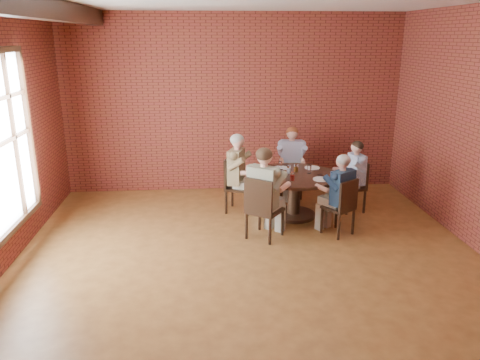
{
  "coord_description": "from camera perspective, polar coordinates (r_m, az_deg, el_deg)",
  "views": [
    {
      "loc": [
        -0.64,
        -5.53,
        2.95
      ],
      "look_at": [
        -0.09,
        1.0,
        0.94
      ],
      "focal_mm": 35.0,
      "sensor_mm": 36.0,
      "label": 1
    }
  ],
  "objects": [
    {
      "name": "dining_table",
      "position": [
        7.92,
        6.63,
        -0.82
      ],
      "size": [
        1.47,
        1.47,
        0.75
      ],
      "color": "black",
      "rests_on": "floor"
    },
    {
      "name": "chair_d",
      "position": [
        6.98,
        2.67,
        -3.25
      ],
      "size": [
        0.65,
        0.65,
        0.98
      ],
      "rotation": [
        0.0,
        0.0,
        2.5
      ],
      "color": "black",
      "rests_on": "floor"
    },
    {
      "name": "plate_c",
      "position": [
        8.01,
        3.97,
        1.17
      ],
      "size": [
        0.26,
        0.26,
        0.01
      ],
      "primitive_type": "cylinder",
      "color": "white",
      "rests_on": "dining_table"
    },
    {
      "name": "floor",
      "position": [
        6.3,
        1.6,
        -10.84
      ],
      "size": [
        7.0,
        7.0,
        0.0
      ],
      "primitive_type": "plane",
      "color": "#9D6730",
      "rests_on": "ground"
    },
    {
      "name": "plate_d",
      "position": [
        7.62,
        9.85,
        0.1
      ],
      "size": [
        0.26,
        0.26,
        0.01
      ],
      "primitive_type": "cylinder",
      "color": "white",
      "rests_on": "dining_table"
    },
    {
      "name": "glass_e",
      "position": [
        7.6,
        5.07,
        0.74
      ],
      "size": [
        0.07,
        0.07,
        0.14
      ],
      "primitive_type": "cylinder",
      "color": "white",
      "rests_on": "dining_table"
    },
    {
      "name": "glass_b",
      "position": [
        7.98,
        6.84,
        1.49
      ],
      "size": [
        0.07,
        0.07,
        0.14
      ],
      "primitive_type": "cylinder",
      "color": "white",
      "rests_on": "dining_table"
    },
    {
      "name": "ceiling_beam",
      "position": [
        5.83,
        -24.28,
        18.82
      ],
      "size": [
        0.22,
        6.9,
        0.26
      ],
      "primitive_type": "cube",
      "color": "black",
      "rests_on": "ceiling"
    },
    {
      "name": "glass_a",
      "position": [
        7.92,
        8.45,
        1.29
      ],
      "size": [
        0.07,
        0.07,
        0.14
      ],
      "primitive_type": "cylinder",
      "color": "white",
      "rests_on": "dining_table"
    },
    {
      "name": "plate_b",
      "position": [
        8.18,
        4.98,
        1.48
      ],
      "size": [
        0.26,
        0.26,
        0.01
      ],
      "primitive_type": "cylinder",
      "color": "white",
      "rests_on": "dining_table"
    },
    {
      "name": "chair_a",
      "position": [
        8.4,
        14.0,
        -0.48
      ],
      "size": [
        0.44,
        0.44,
        0.89
      ],
      "rotation": [
        0.0,
        0.0,
        -1.41
      ],
      "color": "black",
      "rests_on": "floor"
    },
    {
      "name": "glass_c",
      "position": [
        8.09,
        4.92,
        1.76
      ],
      "size": [
        0.07,
        0.07,
        0.14
      ],
      "primitive_type": "cylinder",
      "color": "white",
      "rests_on": "dining_table"
    },
    {
      "name": "chair_b",
      "position": [
        9.02,
        6.22,
        1.29
      ],
      "size": [
        0.48,
        0.48,
        0.94
      ],
      "rotation": [
        0.0,
        0.0,
        -0.14
      ],
      "color": "black",
      "rests_on": "floor"
    },
    {
      "name": "plate_a",
      "position": [
        8.26,
        8.79,
        1.5
      ],
      "size": [
        0.26,
        0.26,
        0.01
      ],
      "primitive_type": "cylinder",
      "color": "white",
      "rests_on": "dining_table"
    },
    {
      "name": "diner_d",
      "position": [
        7.0,
        3.07,
        -1.65
      ],
      "size": [
        0.88,
        0.91,
        1.41
      ],
      "primitive_type": null,
      "rotation": [
        0.0,
        0.0,
        2.5
      ],
      "color": "tan",
      "rests_on": "floor"
    },
    {
      "name": "wall_front",
      "position": [
        2.47,
        11.18,
        -13.74
      ],
      "size": [
        7.0,
        0.0,
        7.0
      ],
      "primitive_type": "plane",
      "rotation": [
        -1.57,
        0.0,
        0.0
      ],
      "color": "maroon",
      "rests_on": "ground"
    },
    {
      "name": "smartphone",
      "position": [
        7.83,
        9.84,
        0.55
      ],
      "size": [
        0.09,
        0.16,
        0.01
      ],
      "primitive_type": "cube",
      "rotation": [
        0.0,
        0.0,
        0.06
      ],
      "color": "black",
      "rests_on": "dining_table"
    },
    {
      "name": "chair_e",
      "position": [
        7.29,
        12.38,
        -3.0
      ],
      "size": [
        0.55,
        0.55,
        0.9
      ],
      "rotation": [
        0.0,
        0.0,
        3.74
      ],
      "color": "black",
      "rests_on": "floor"
    },
    {
      "name": "diner_c",
      "position": [
        8.06,
        -0.04,
        0.79
      ],
      "size": [
        0.83,
        0.75,
        1.37
      ],
      "primitive_type": null,
      "rotation": [
        0.0,
        0.0,
        1.22
      ],
      "color": "brown",
      "rests_on": "floor"
    },
    {
      "name": "glass_f",
      "position": [
        7.49,
        6.4,
        0.46
      ],
      "size": [
        0.07,
        0.07,
        0.14
      ],
      "primitive_type": "cylinder",
      "color": "white",
      "rests_on": "dining_table"
    },
    {
      "name": "chair_c",
      "position": [
        8.14,
        -0.66,
        -0.3
      ],
      "size": [
        0.57,
        0.57,
        0.96
      ],
      "rotation": [
        0.0,
        0.0,
        1.22
      ],
      "color": "black",
      "rests_on": "floor"
    },
    {
      "name": "glass_d",
      "position": [
        7.87,
        5.98,
        1.29
      ],
      "size": [
        0.07,
        0.07,
        0.14
      ],
      "primitive_type": "cylinder",
      "color": "white",
      "rests_on": "dining_table"
    },
    {
      "name": "diner_b",
      "position": [
        8.89,
        6.28,
        2.12
      ],
      "size": [
        0.62,
        0.72,
        1.34
      ],
      "primitive_type": null,
      "rotation": [
        0.0,
        0.0,
        -0.14
      ],
      "color": "#98A2C2",
      "rests_on": "floor"
    },
    {
      "name": "diner_a",
      "position": [
        8.33,
        13.62,
        0.38
      ],
      "size": [
        0.66,
        0.57,
        1.25
      ],
      "primitive_type": null,
      "rotation": [
        0.0,
        0.0,
        -1.41
      ],
      "color": "#395995",
      "rests_on": "floor"
    },
    {
      "name": "diner_e",
      "position": [
        7.29,
        11.99,
        -1.79
      ],
      "size": [
        0.75,
        0.78,
        1.27
      ],
      "primitive_type": null,
      "rotation": [
        0.0,
        0.0,
        3.74
      ],
      "color": "navy",
      "rests_on": "floor"
    },
    {
      "name": "wall_back",
      "position": [
        9.14,
        -0.76,
        9.23
      ],
      "size": [
        7.0,
        0.0,
        7.0
      ],
      "primitive_type": "plane",
      "rotation": [
        1.57,
        0.0,
        0.0
      ],
      "color": "maroon",
      "rests_on": "ground"
    }
  ]
}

